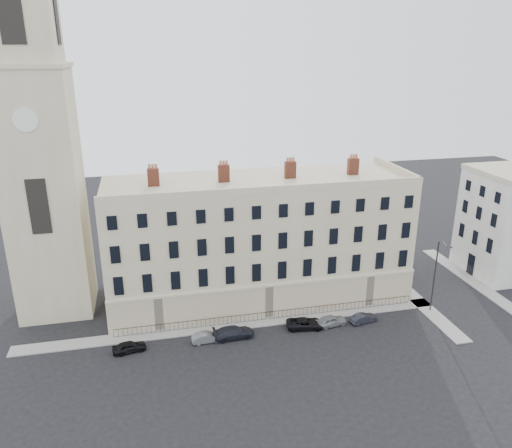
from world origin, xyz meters
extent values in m
plane|color=black|center=(0.00, 0.00, 0.00)|extent=(160.00, 160.00, 0.00)
cube|color=#BDB08C|center=(-6.00, 12.00, 7.50)|extent=(36.00, 12.00, 15.00)
cube|color=#C2B191|center=(-6.00, 5.92, 2.00)|extent=(36.10, 0.18, 4.00)
cube|color=#C2B191|center=(12.08, 12.00, 2.00)|extent=(0.18, 12.10, 4.00)
cube|color=#BDB08C|center=(-6.00, 6.15, 15.40)|extent=(36.00, 0.35, 0.80)
cube|color=#BDB08C|center=(11.85, 12.00, 15.40)|extent=(0.35, 12.00, 0.80)
cube|color=brown|center=(-18.00, 12.00, 16.00)|extent=(1.30, 0.70, 2.00)
cube|color=brown|center=(-10.00, 12.00, 16.00)|extent=(1.30, 0.70, 2.00)
cube|color=brown|center=(-2.00, 12.00, 16.00)|extent=(1.30, 0.70, 2.00)
cube|color=brown|center=(6.00, 12.00, 16.00)|extent=(1.30, 0.70, 2.00)
cube|color=#BDB08C|center=(-30.00, 14.00, 14.00)|extent=(8.00, 8.00, 28.00)
cube|color=#BDB08C|center=(-30.00, 14.00, 33.00)|extent=(7.04, 7.04, 10.00)
cube|color=black|center=(-30.00, 10.43, 33.50)|extent=(2.20, 0.14, 7.00)
cylinder|color=white|center=(-30.00, 9.94, 23.00)|extent=(2.40, 0.14, 2.40)
cube|color=beige|center=(29.00, 11.00, 7.00)|extent=(10.00, 10.00, 14.00)
cube|color=gray|center=(-10.00, 5.00, 0.06)|extent=(48.00, 2.00, 0.12)
cube|color=gray|center=(13.00, 8.00, 0.06)|extent=(2.00, 24.00, 0.12)
cube|color=gray|center=(23.00, 10.00, 0.06)|extent=(2.00, 20.00, 0.12)
cube|color=black|center=(-6.00, 5.40, 1.02)|extent=(35.00, 0.04, 0.04)
cube|color=black|center=(-6.00, 5.40, 0.12)|extent=(35.00, 0.04, 0.04)
imported|color=black|center=(-21.79, 2.40, 0.58)|extent=(3.61, 1.95, 1.17)
imported|color=slate|center=(-13.70, 2.45, 0.55)|extent=(3.39, 1.37, 1.09)
imported|color=black|center=(-10.79, 2.59, 0.65)|extent=(4.59, 2.07, 1.30)
imported|color=black|center=(-2.60, 2.76, 0.59)|extent=(4.49, 2.58, 1.18)
imported|color=gray|center=(0.38, 2.62, 0.62)|extent=(3.86, 2.05, 1.25)
imported|color=#21222C|center=(4.27, 2.45, 0.53)|extent=(3.37, 1.67, 1.06)
cylinder|color=#2E2E33|center=(13.18, 3.15, 4.48)|extent=(0.18, 0.18, 8.96)
cylinder|color=#2E2E33|center=(13.46, 2.42, 8.85)|extent=(0.71, 1.61, 0.11)
cube|color=#2E2E33|center=(13.74, 1.69, 8.79)|extent=(0.39, 0.60, 0.13)
camera|label=1|loc=(-18.81, -43.61, 29.84)|focal=35.00mm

